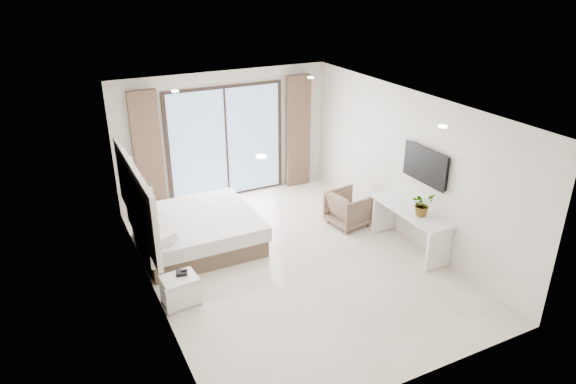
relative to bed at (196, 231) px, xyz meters
name	(u,v)px	position (x,y,z in m)	size (l,w,h in m)	color
ground	(292,261)	(1.29, -1.23, -0.30)	(6.20, 6.20, 0.00)	beige
room_shell	(259,160)	(1.09, -0.36, 1.28)	(4.62, 6.22, 2.72)	silver
bed	(196,231)	(0.00, 0.00, 0.00)	(2.04, 1.94, 0.71)	brown
nightstand	(180,291)	(-0.73, -1.58, -0.07)	(0.53, 0.45, 0.46)	white
phone	(181,273)	(-0.68, -1.52, 0.19)	(0.16, 0.13, 0.05)	black
console_desk	(411,220)	(3.33, -1.78, 0.27)	(0.52, 1.65, 0.77)	white
plant	(422,206)	(3.33, -2.02, 0.63)	(0.37, 0.41, 0.32)	#33662D
armchair	(349,207)	(2.89, -0.51, 0.07)	(0.71, 0.67, 0.73)	#89705A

